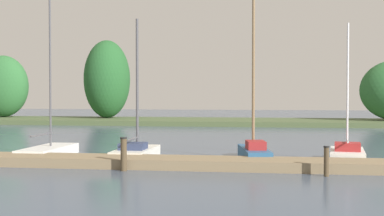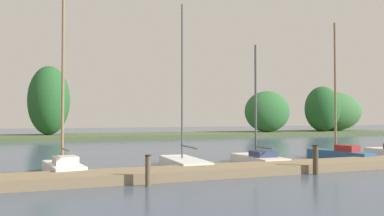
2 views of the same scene
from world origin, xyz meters
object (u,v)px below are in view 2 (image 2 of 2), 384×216
Objects in this scene: sailboat_1 at (63,164)px; sailboat_4 at (338,151)px; sailboat_2 at (183,161)px; mooring_piling_2 at (316,160)px; sailboat_3 at (258,157)px; mooring_piling_1 at (148,170)px.

sailboat_1 is 1.01× the size of sailboat_4.
sailboat_2 is 6.34× the size of mooring_piling_2.
sailboat_4 is (8.52, -0.03, 0.16)m from sailboat_2.
sailboat_1 is 1.00× the size of sailboat_2.
sailboat_3 reaches higher than mooring_piling_2.
sailboat_1 is 4.25m from mooring_piling_1.
sailboat_3 is at bearing -97.44° from sailboat_1.
sailboat_4 is 11.63m from mooring_piling_1.
sailboat_1 reaches higher than sailboat_2.
sailboat_3 is 0.79× the size of sailboat_4.
mooring_piling_1 is at bearing 147.10° from sailboat_2.
sailboat_2 is (5.00, 0.33, -0.15)m from sailboat_1.
sailboat_4 is 6.26× the size of mooring_piling_2.
mooring_piling_2 is (0.48, -3.59, 0.26)m from sailboat_3.
sailboat_4 is (4.77, -0.01, 0.13)m from sailboat_3.
sailboat_1 is 13.52m from sailboat_4.
sailboat_2 is 3.74m from sailboat_3.
sailboat_2 is 5.56m from mooring_piling_2.
mooring_piling_1 is (-2.49, -3.76, 0.22)m from sailboat_2.
sailboat_2 reaches higher than sailboat_4.
mooring_piling_2 reaches higher than mooring_piling_1.
mooring_piling_2 is at bearing -119.05° from sailboat_1.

